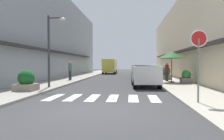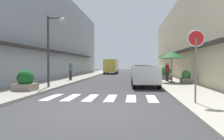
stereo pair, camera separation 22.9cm
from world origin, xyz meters
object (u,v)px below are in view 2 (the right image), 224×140
parked_car_near (145,74)px  cafe_umbrella (172,55)px  street_lamp (51,43)px  planter_far (166,73)px  delivery_van (111,65)px  pedestrian_walking_far (71,70)px  round_street_sign (196,47)px  parked_car_mid (141,71)px  planter_midblock (186,77)px  planter_corner (25,81)px  pedestrian_walking_near (167,71)px  parked_car_far (140,69)px

parked_car_near → cafe_umbrella: cafe_umbrella is taller
street_lamp → planter_far: size_ratio=3.55×
delivery_van → pedestrian_walking_far: delivery_van is taller
round_street_sign → planter_far: bearing=86.7°
parked_car_mid → planter_midblock: (3.17, -4.87, -0.34)m
delivery_van → pedestrian_walking_far: (-2.22, -15.73, -0.36)m
round_street_sign → cafe_umbrella: round_street_sign is taller
delivery_van → round_street_sign: size_ratio=1.95×
street_lamp → planter_corner: (-0.77, -1.93, -2.34)m
delivery_van → planter_midblock: bearing=-67.9°
planter_corner → pedestrian_walking_near: (8.95, 7.71, 0.35)m
parked_car_far → planter_far: bearing=-70.7°
planter_far → delivery_van: bearing=115.1°
parked_car_mid → round_street_sign: size_ratio=1.55×
parked_car_near → parked_car_mid: same height
parked_car_near → parked_car_far: (0.00, 12.49, 0.00)m
parked_car_near → street_lamp: size_ratio=0.87×
pedestrian_walking_near → parked_car_mid: bearing=-132.0°
round_street_sign → pedestrian_walking_far: bearing=126.1°
round_street_sign → planter_corner: 9.07m
parked_car_mid → cafe_umbrella: 4.63m
parked_car_far → planter_corner: 17.53m
cafe_umbrella → planter_far: size_ratio=1.94×
cafe_umbrella → planter_far: 3.64m
delivery_van → cafe_umbrella: (6.77, -17.73, 0.93)m
planter_corner → parked_car_far: bearing=67.1°
street_lamp → planter_midblock: (9.22, 3.28, -2.39)m
parked_car_mid → delivery_van: bearing=107.8°
round_street_sign → street_lamp: 9.12m
planter_far → round_street_sign: bearing=-93.3°
street_lamp → cafe_umbrella: bearing=27.8°
delivery_van → parked_car_mid: bearing=-72.2°
delivery_van → planter_midblock: 20.35m
parked_car_far → pedestrian_walking_near: (2.14, -8.44, 0.06)m
parked_car_mid → parked_car_near: bearing=-90.0°
parked_car_mid → parked_car_far: size_ratio=1.07×
planter_midblock → round_street_sign: bearing=-101.0°
cafe_umbrella → planter_far: cafe_umbrella is taller
planter_midblock → planter_corner: bearing=-152.4°
planter_corner → parked_car_near: bearing=28.3°
cafe_umbrella → pedestrian_walking_near: cafe_umbrella is taller
round_street_sign → planter_midblock: 8.55m
parked_car_far → planter_midblock: 11.39m
cafe_umbrella → planter_corner: bearing=-145.2°
round_street_sign → pedestrian_walking_near: size_ratio=1.70×
round_street_sign → pedestrian_walking_near: (0.56, 10.74, -1.27)m
delivery_van → planter_midblock: size_ratio=5.32×
parked_car_mid → round_street_sign: 13.27m
street_lamp → pedestrian_walking_far: size_ratio=2.61×
parked_car_mid → pedestrian_walking_near: pedestrian_walking_near is taller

